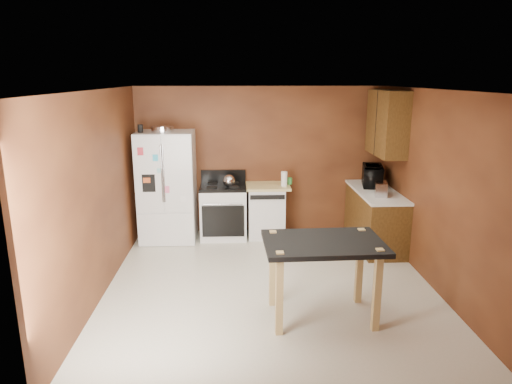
{
  "coord_description": "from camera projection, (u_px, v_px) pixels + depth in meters",
  "views": [
    {
      "loc": [
        -0.43,
        -5.45,
        2.66
      ],
      "look_at": [
        -0.14,
        0.85,
        1.05
      ],
      "focal_mm": 32.0,
      "sensor_mm": 36.0,
      "label": 1
    }
  ],
  "objects": [
    {
      "name": "roasting_pan",
      "position": [
        162.0,
        129.0,
        7.22
      ],
      "size": [
        0.36,
        0.36,
        0.09
      ],
      "primitive_type": "cylinder",
      "color": "silver",
      "rests_on": "refrigerator"
    },
    {
      "name": "right_cabinets",
      "position": [
        379.0,
        190.0,
        7.24
      ],
      "size": [
        0.63,
        1.58,
        2.45
      ],
      "color": "brown",
      "rests_on": "ground"
    },
    {
      "name": "toaster",
      "position": [
        381.0,
        189.0,
        6.87
      ],
      "size": [
        0.24,
        0.32,
        0.21
      ],
      "primitive_type": "cube",
      "rotation": [
        0.0,
        0.0,
        -0.26
      ],
      "color": "silver",
      "rests_on": "right_cabinets"
    },
    {
      "name": "floor",
      "position": [
        270.0,
        286.0,
        5.95
      ],
      "size": [
        4.5,
        4.5,
        0.0
      ],
      "primitive_type": "plane",
      "color": "silver",
      "rests_on": "ground"
    },
    {
      "name": "ceiling",
      "position": [
        271.0,
        90.0,
        5.33
      ],
      "size": [
        4.5,
        4.5,
        0.0
      ],
      "primitive_type": "plane",
      "rotation": [
        3.14,
        0.0,
        0.0
      ],
      "color": "white",
      "rests_on": "ground"
    },
    {
      "name": "gas_range",
      "position": [
        224.0,
        210.0,
        7.67
      ],
      "size": [
        0.76,
        0.68,
        1.1
      ],
      "color": "white",
      "rests_on": "ground"
    },
    {
      "name": "microwave",
      "position": [
        372.0,
        177.0,
        7.48
      ],
      "size": [
        0.49,
        0.63,
        0.31
      ],
      "primitive_type": "imported",
      "rotation": [
        0.0,
        0.0,
        1.37
      ],
      "color": "black",
      "rests_on": "right_cabinets"
    },
    {
      "name": "paper_towel",
      "position": [
        284.0,
        179.0,
        7.52
      ],
      "size": [
        0.12,
        0.12,
        0.24
      ],
      "primitive_type": "cylinder",
      "rotation": [
        0.0,
        0.0,
        0.23
      ],
      "color": "white",
      "rests_on": "dishwasher"
    },
    {
      "name": "dishwasher",
      "position": [
        266.0,
        210.0,
        7.73
      ],
      "size": [
        0.78,
        0.63,
        0.89
      ],
      "color": "white",
      "rests_on": "ground"
    },
    {
      "name": "wall_front",
      "position": [
        293.0,
        267.0,
        3.46
      ],
      "size": [
        4.2,
        0.0,
        4.2
      ],
      "primitive_type": "plane",
      "rotation": [
        -1.57,
        0.0,
        0.0
      ],
      "color": "brown",
      "rests_on": "ground"
    },
    {
      "name": "island",
      "position": [
        323.0,
        253.0,
        5.0
      ],
      "size": [
        1.32,
        0.9,
        0.93
      ],
      "color": "black",
      "rests_on": "ground"
    },
    {
      "name": "wall_back",
      "position": [
        261.0,
        161.0,
        7.82
      ],
      "size": [
        4.2,
        0.0,
        4.2
      ],
      "primitive_type": "plane",
      "rotation": [
        1.57,
        0.0,
        0.0
      ],
      "color": "brown",
      "rests_on": "ground"
    },
    {
      "name": "wall_right",
      "position": [
        437.0,
        191.0,
        5.73
      ],
      "size": [
        0.0,
        4.5,
        4.5
      ],
      "primitive_type": "plane",
      "rotation": [
        1.57,
        0.0,
        -1.57
      ],
      "color": "brown",
      "rests_on": "ground"
    },
    {
      "name": "green_canister",
      "position": [
        289.0,
        181.0,
        7.67
      ],
      "size": [
        0.11,
        0.11,
        0.11
      ],
      "primitive_type": "cylinder",
      "rotation": [
        0.0,
        0.0,
        -0.14
      ],
      "color": "green",
      "rests_on": "dishwasher"
    },
    {
      "name": "pen_cup",
      "position": [
        140.0,
        129.0,
        7.12
      ],
      "size": [
        0.08,
        0.08,
        0.12
      ],
      "primitive_type": "cylinder",
      "color": "black",
      "rests_on": "refrigerator"
    },
    {
      "name": "wall_left",
      "position": [
        99.0,
        195.0,
        5.55
      ],
      "size": [
        0.0,
        4.5,
        4.5
      ],
      "primitive_type": "plane",
      "rotation": [
        1.57,
        0.0,
        1.57
      ],
      "color": "brown",
      "rests_on": "ground"
    },
    {
      "name": "refrigerator",
      "position": [
        167.0,
        187.0,
        7.46
      ],
      "size": [
        0.9,
        0.8,
        1.8
      ],
      "color": "white",
      "rests_on": "ground"
    },
    {
      "name": "kettle",
      "position": [
        229.0,
        181.0,
        7.44
      ],
      "size": [
        0.2,
        0.2,
        0.2
      ],
      "primitive_type": "sphere",
      "color": "silver",
      "rests_on": "gas_range"
    }
  ]
}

